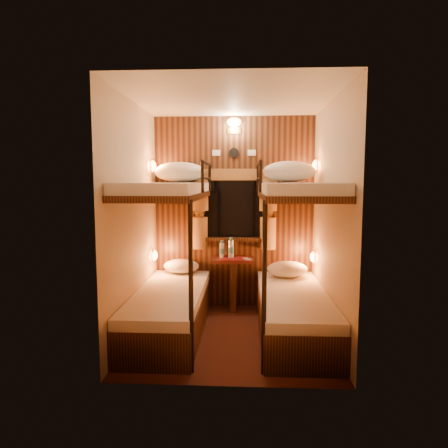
# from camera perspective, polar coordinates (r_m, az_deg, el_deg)

# --- Properties ---
(floor) EXTENTS (2.10, 2.10, 0.00)m
(floor) POSITION_cam_1_polar(r_m,az_deg,el_deg) (4.32, 0.98, -15.57)
(floor) COLOR #38150F
(floor) RESTS_ON ground
(ceiling) EXTENTS (2.10, 2.10, 0.00)m
(ceiling) POSITION_cam_1_polar(r_m,az_deg,el_deg) (4.09, 1.04, 17.44)
(ceiling) COLOR silver
(ceiling) RESTS_ON wall_back
(wall_back) EXTENTS (2.40, 0.00, 2.40)m
(wall_back) POSITION_cam_1_polar(r_m,az_deg,el_deg) (5.08, 1.42, 1.64)
(wall_back) COLOR #C6B293
(wall_back) RESTS_ON floor
(wall_front) EXTENTS (2.40, 0.00, 2.40)m
(wall_front) POSITION_cam_1_polar(r_m,az_deg,el_deg) (2.99, 0.31, -1.49)
(wall_front) COLOR #C6B293
(wall_front) RESTS_ON floor
(wall_left) EXTENTS (0.00, 2.40, 2.40)m
(wall_left) POSITION_cam_1_polar(r_m,az_deg,el_deg) (4.19, -12.80, 0.54)
(wall_left) COLOR #C6B293
(wall_left) RESTS_ON floor
(wall_right) EXTENTS (0.00, 2.40, 2.40)m
(wall_right) POSITION_cam_1_polar(r_m,az_deg,el_deg) (4.12, 15.04, 0.39)
(wall_right) COLOR #C6B293
(wall_right) RESTS_ON floor
(back_panel) EXTENTS (2.00, 0.03, 2.40)m
(back_panel) POSITION_cam_1_polar(r_m,az_deg,el_deg) (5.06, 1.42, 1.63)
(back_panel) COLOR black
(back_panel) RESTS_ON floor
(bunk_left) EXTENTS (0.72, 1.90, 1.82)m
(bunk_left) POSITION_cam_1_polar(r_m,az_deg,el_deg) (4.28, -7.75, -7.96)
(bunk_left) COLOR black
(bunk_left) RESTS_ON floor
(bunk_right) EXTENTS (0.72, 1.90, 1.82)m
(bunk_right) POSITION_cam_1_polar(r_m,az_deg,el_deg) (4.24, 9.90, -8.14)
(bunk_right) COLOR black
(bunk_right) RESTS_ON floor
(window) EXTENTS (1.00, 0.12, 0.79)m
(window) POSITION_cam_1_polar(r_m,az_deg,el_deg) (5.03, 1.41, 1.39)
(window) COLOR black
(window) RESTS_ON back_panel
(curtains) EXTENTS (1.10, 0.22, 1.00)m
(curtains) POSITION_cam_1_polar(r_m,az_deg,el_deg) (5.00, 1.40, 2.30)
(curtains) COLOR olive
(curtains) RESTS_ON back_panel
(back_fixtures) EXTENTS (0.54, 0.09, 0.48)m
(back_fixtures) POSITION_cam_1_polar(r_m,az_deg,el_deg) (5.05, 1.44, 13.50)
(back_fixtures) COLOR black
(back_fixtures) RESTS_ON back_panel
(reading_lamps) EXTENTS (2.00, 0.20, 1.25)m
(reading_lamps) POSITION_cam_1_polar(r_m,az_deg,el_deg) (4.73, 1.31, 1.80)
(reading_lamps) COLOR orange
(reading_lamps) RESTS_ON wall_left
(table) EXTENTS (0.50, 0.34, 0.66)m
(table) POSITION_cam_1_polar(r_m,az_deg,el_deg) (5.00, 1.33, -7.54)
(table) COLOR #5F2315
(table) RESTS_ON floor
(bottle_left) EXTENTS (0.06, 0.06, 0.22)m
(bottle_left) POSITION_cam_1_polar(r_m,az_deg,el_deg) (4.96, -0.30, -3.77)
(bottle_left) COLOR #99BFE5
(bottle_left) RESTS_ON table
(bottle_right) EXTENTS (0.07, 0.07, 0.26)m
(bottle_right) POSITION_cam_1_polar(r_m,az_deg,el_deg) (4.96, 1.01, -3.59)
(bottle_right) COLOR #99BFE5
(bottle_right) RESTS_ON table
(sachet_a) EXTENTS (0.09, 0.08, 0.01)m
(sachet_a) POSITION_cam_1_polar(r_m,az_deg,el_deg) (4.87, 3.39, -5.06)
(sachet_a) COLOR silver
(sachet_a) RESTS_ON table
(sachet_b) EXTENTS (0.08, 0.06, 0.01)m
(sachet_b) POSITION_cam_1_polar(r_m,az_deg,el_deg) (4.94, 3.05, -4.90)
(sachet_b) COLOR silver
(sachet_b) RESTS_ON table
(pillow_lower_left) EXTENTS (0.44, 0.32, 0.17)m
(pillow_lower_left) POSITION_cam_1_polar(r_m,az_deg,el_deg) (5.03, -6.12, -6.00)
(pillow_lower_left) COLOR white
(pillow_lower_left) RESTS_ON bunk_left
(pillow_lower_right) EXTENTS (0.48, 0.34, 0.19)m
(pillow_lower_right) POSITION_cam_1_polar(r_m,az_deg,el_deg) (4.86, 9.02, -6.38)
(pillow_lower_right) COLOR white
(pillow_lower_right) RESTS_ON bunk_right
(pillow_upper_left) EXTENTS (0.61, 0.44, 0.24)m
(pillow_upper_left) POSITION_cam_1_polar(r_m,az_deg,el_deg) (4.88, -6.36, 7.40)
(pillow_upper_left) COLOR white
(pillow_upper_left) RESTS_ON bunk_left
(pillow_upper_right) EXTENTS (0.61, 0.44, 0.24)m
(pillow_upper_right) POSITION_cam_1_polar(r_m,az_deg,el_deg) (4.70, 9.32, 7.41)
(pillow_upper_right) COLOR white
(pillow_upper_right) RESTS_ON bunk_right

